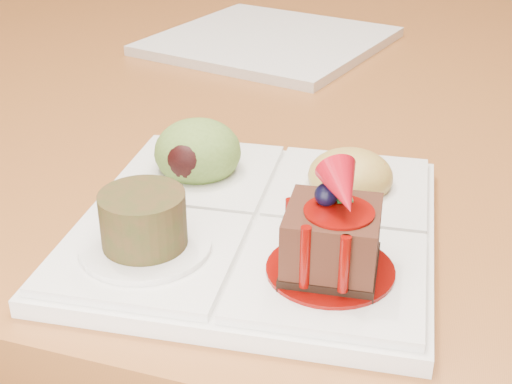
% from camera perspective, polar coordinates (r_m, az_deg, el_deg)
% --- Properties ---
extents(ground, '(6.00, 6.00, 0.00)m').
position_cam_1_polar(ground, '(1.57, 1.75, -12.24)').
color(ground, '#5A3119').
extents(dining_table, '(1.00, 1.80, 0.75)m').
position_cam_1_polar(dining_table, '(1.24, 2.21, 12.62)').
color(dining_table, brown).
rests_on(dining_table, ground).
extents(sampler_plate, '(0.26, 0.26, 0.09)m').
position_cam_1_polar(sampler_plate, '(0.49, -0.11, -1.44)').
color(sampler_plate, silver).
rests_on(sampler_plate, dining_table).
extents(second_plate, '(0.31, 0.31, 0.01)m').
position_cam_1_polar(second_plate, '(0.93, 1.10, 11.99)').
color(second_plate, silver).
rests_on(second_plate, dining_table).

